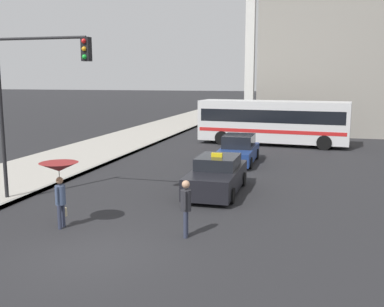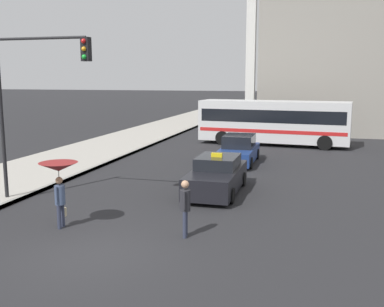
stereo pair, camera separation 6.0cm
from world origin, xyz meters
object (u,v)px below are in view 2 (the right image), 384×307
Objects in this scene: taxi at (217,176)px; sedan_red at (239,151)px; traffic_light at (33,86)px; monument_cross at (252,3)px; pedestrian_with_umbrella at (59,174)px; city_bus at (273,121)px; pedestrian_man at (185,204)px.

sedan_red is (-0.20, 6.67, -0.01)m from taxi.
monument_cross is at bearing 84.06° from traffic_light.
pedestrian_with_umbrella is at bearing -44.61° from traffic_light.
sedan_red is 24.99m from monument_cross.
pedestrian_with_umbrella reaches higher than sedan_red.
monument_cross is (-2.66, 28.86, 11.22)m from taxi.
traffic_light is at bearing -16.78° from city_bus.
city_bus is at bearing -94.22° from taxi.
pedestrian_man is at bearing 91.91° from taxi.
city_bus is 5.02× the size of pedestrian_with_umbrella.
pedestrian_with_umbrella reaches higher than taxi.
taxi is at bearing 28.95° from traffic_light.
pedestrian_with_umbrella is 4.02m from pedestrian_man.
city_bus is 20.11m from pedestrian_with_umbrella.
pedestrian_with_umbrella is 1.22× the size of pedestrian_man.
traffic_light reaches higher than pedestrian_man.
pedestrian_with_umbrella reaches higher than pedestrian_man.
pedestrian_man reaches higher than sedan_red.
city_bus is at bearing -99.54° from sedan_red.
taxi is at bearing 172.59° from pedestrian_man.
pedestrian_man is at bearing -85.26° from monument_cross.
pedestrian_with_umbrella is at bearing 73.67° from sedan_red.
taxi is 7.77m from traffic_light.
taxi is 0.44× the size of city_bus.
pedestrian_with_umbrella is (-3.57, -12.20, 1.03)m from sedan_red.
monument_cross is at bearing -160.72° from city_bus.
sedan_red is at bearing -88.29° from taxi.
taxi is 0.22× the size of monument_cross.
pedestrian_man is 7.29m from traffic_light.
pedestrian_man is (3.95, 0.24, -0.71)m from pedestrian_with_umbrella.
traffic_light is (-6.18, 1.97, 3.33)m from pedestrian_man.
city_bus is 18.89m from traffic_light.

